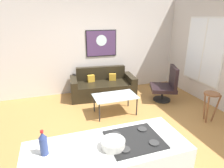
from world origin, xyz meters
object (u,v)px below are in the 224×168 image
at_px(coffee_table, 115,97).
at_px(soda_bottle, 43,144).
at_px(mixing_bowl, 113,144).
at_px(wall_painting, 101,43).
at_px(bar_stool, 211,100).
at_px(couch, 103,87).
at_px(armchair, 166,85).

bearing_deg(coffee_table, soda_bottle, -125.14).
relative_size(mixing_bowl, wall_painting, 0.27).
distance_m(coffee_table, mixing_bowl, 2.46).
bearing_deg(soda_bottle, mixing_bowl, -10.19).
relative_size(bar_stool, mixing_bowl, 2.66).
xyz_separation_m(soda_bottle, wall_painting, (1.64, 3.77, 0.44)).
relative_size(soda_bottle, mixing_bowl, 1.09).
relative_size(bar_stool, wall_painting, 0.73).
height_order(bar_stool, mixing_bowl, mixing_bowl).
xyz_separation_m(couch, coffee_table, (-0.02, -1.14, 0.14)).
xyz_separation_m(couch, wall_painting, (0.12, 0.49, 1.18)).
height_order(soda_bottle, wall_painting, wall_painting).
relative_size(armchair, soda_bottle, 3.49).
xyz_separation_m(couch, armchair, (1.55, -0.88, 0.17)).
bearing_deg(couch, wall_painting, 76.37).
bearing_deg(mixing_bowl, wall_painting, 76.24).
distance_m(couch, mixing_bowl, 3.56).
xyz_separation_m(couch, mixing_bowl, (-0.83, -3.40, 0.66)).
height_order(couch, bar_stool, couch).
bearing_deg(soda_bottle, coffee_table, 54.86).
relative_size(armchair, mixing_bowl, 3.82).
height_order(coffee_table, soda_bottle, soda_bottle).
bearing_deg(armchair, soda_bottle, -142.05).
distance_m(armchair, soda_bottle, 3.94).
height_order(armchair, bar_stool, armchair).
height_order(bar_stool, soda_bottle, soda_bottle).
bearing_deg(couch, armchair, -29.40).
bearing_deg(couch, bar_stool, -49.58).
bearing_deg(bar_stool, wall_painting, 122.85).
distance_m(couch, wall_painting, 1.29).
bearing_deg(soda_bottle, wall_painting, 66.47).
height_order(couch, armchair, armchair).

